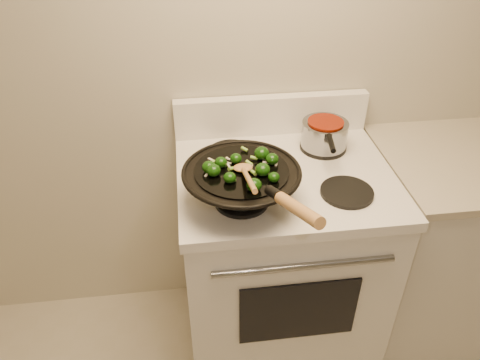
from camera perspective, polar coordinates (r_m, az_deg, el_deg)
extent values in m
plane|color=beige|center=(1.87, 11.13, 16.82)|extent=(3.50, 0.00, 3.50)
cube|color=white|center=(2.01, 4.78, -10.49)|extent=(0.76, 0.64, 0.88)
cube|color=white|center=(1.71, 5.53, 0.32)|extent=(0.78, 0.66, 0.04)
cube|color=white|center=(1.91, 3.84, 7.94)|extent=(0.78, 0.05, 0.16)
cylinder|color=gray|center=(1.54, 7.82, -10.37)|extent=(0.60, 0.02, 0.02)
cube|color=black|center=(1.72, 7.15, -15.63)|extent=(0.42, 0.01, 0.28)
cylinder|color=black|center=(1.55, 0.19, -2.51)|extent=(0.18, 0.18, 0.01)
cylinder|color=black|center=(1.62, 12.89, -1.45)|extent=(0.18, 0.18, 0.01)
cylinder|color=black|center=(1.79, -1.06, 3.35)|extent=(0.18, 0.18, 0.01)
cylinder|color=black|center=(1.86, 10.07, 4.05)|extent=(0.18, 0.18, 0.01)
cube|color=white|center=(2.31, 25.28, -7.13)|extent=(0.82, 0.60, 0.88)
torus|color=black|center=(1.48, 0.19, 1.04)|extent=(0.38, 0.38, 0.01)
cylinder|color=black|center=(1.48, 0.19, 1.14)|extent=(0.30, 0.30, 0.01)
cylinder|color=black|center=(1.29, 4.17, -1.61)|extent=(0.05, 0.07, 0.05)
cylinder|color=#AC7943|center=(1.18, 7.17, -3.60)|extent=(0.09, 0.20, 0.09)
ellipsoid|color=#0F3308|center=(1.48, -2.35, 2.17)|extent=(0.04, 0.04, 0.03)
cylinder|color=#518931|center=(1.49, -1.88, 1.88)|extent=(0.02, 0.02, 0.02)
ellipsoid|color=#0F3308|center=(1.50, -0.51, 2.65)|extent=(0.04, 0.04, 0.03)
ellipsoid|color=#0F3308|center=(1.44, -3.26, 1.19)|extent=(0.05, 0.05, 0.04)
ellipsoid|color=#0F3308|center=(1.46, -3.80, 1.58)|extent=(0.05, 0.05, 0.04)
cylinder|color=#518931|center=(1.47, -3.25, 1.23)|extent=(0.02, 0.02, 0.02)
ellipsoid|color=#0F3308|center=(1.38, 1.72, -0.60)|extent=(0.05, 0.05, 0.04)
ellipsoid|color=#0F3308|center=(1.42, 4.15, 0.34)|extent=(0.04, 0.04, 0.03)
ellipsoid|color=#0F3308|center=(1.52, 2.67, 3.29)|extent=(0.05, 0.05, 0.04)
cylinder|color=#518931|center=(1.53, 3.20, 2.89)|extent=(0.02, 0.02, 0.02)
ellipsoid|color=#0F3308|center=(1.44, 2.78, 1.28)|extent=(0.05, 0.05, 0.04)
ellipsoid|color=#0F3308|center=(1.50, 3.94, 2.58)|extent=(0.04, 0.04, 0.04)
ellipsoid|color=#0F3308|center=(1.41, -1.26, 0.29)|extent=(0.04, 0.04, 0.03)
cylinder|color=#518931|center=(1.42, -0.78, 0.00)|extent=(0.02, 0.01, 0.01)
cube|color=white|center=(1.56, 2.30, 3.47)|extent=(0.03, 0.05, 0.00)
cube|color=white|center=(1.56, 2.69, 3.32)|extent=(0.04, 0.01, 0.00)
cube|color=white|center=(1.52, -0.73, 2.42)|extent=(0.04, 0.03, 0.00)
cube|color=white|center=(1.50, -1.52, 1.94)|extent=(0.02, 0.05, 0.00)
cube|color=white|center=(1.51, 4.49, 2.14)|extent=(0.02, 0.04, 0.00)
cube|color=white|center=(1.50, -1.88, 2.09)|extent=(0.04, 0.02, 0.00)
cube|color=white|center=(1.52, -3.35, 2.40)|extent=(0.03, 0.03, 0.00)
cube|color=white|center=(1.46, -3.92, 0.84)|extent=(0.03, 0.04, 0.00)
cube|color=white|center=(1.51, 3.46, 2.10)|extent=(0.04, 0.02, 0.00)
cube|color=white|center=(1.52, 2.78, 2.58)|extent=(0.05, 0.03, 0.00)
cylinder|color=#72A635|center=(1.49, 1.12, 2.07)|extent=(0.03, 0.03, 0.01)
cylinder|color=#72A635|center=(1.47, -1.08, 1.39)|extent=(0.03, 0.01, 0.02)
cylinder|color=#72A635|center=(1.52, 1.69, 2.71)|extent=(0.02, 0.03, 0.02)
cylinder|color=#72A635|center=(1.45, 1.65, 0.92)|extent=(0.02, 0.02, 0.02)
cylinder|color=#72A635|center=(1.50, -3.46, 2.14)|extent=(0.02, 0.03, 0.02)
cylinder|color=#72A635|center=(1.42, -1.32, 0.16)|extent=(0.03, 0.02, 0.02)
cylinder|color=#72A635|center=(1.56, 0.54, 3.78)|extent=(0.03, 0.02, 0.02)
cylinder|color=#72A635|center=(1.47, 2.54, 1.36)|extent=(0.02, 0.03, 0.02)
sphere|color=beige|center=(1.49, 1.42, 1.79)|extent=(0.01, 0.01, 0.01)
sphere|color=beige|center=(1.53, -1.61, 2.68)|extent=(0.01, 0.01, 0.01)
sphere|color=beige|center=(1.45, 3.76, 0.61)|extent=(0.01, 0.01, 0.01)
sphere|color=beige|center=(1.42, 1.92, -0.03)|extent=(0.01, 0.01, 0.01)
ellipsoid|color=#AC7943|center=(1.47, 0.36, 1.51)|extent=(0.06, 0.05, 0.02)
cylinder|color=#AC7943|center=(1.34, 1.06, 0.08)|extent=(0.02, 0.25, 0.11)
cylinder|color=gray|center=(1.83, 10.25, 5.54)|extent=(0.18, 0.18, 0.10)
cylinder|color=maroon|center=(1.80, 10.42, 6.97)|extent=(0.14, 0.14, 0.01)
cylinder|color=black|center=(1.69, 11.05, 4.43)|extent=(0.03, 0.11, 0.02)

